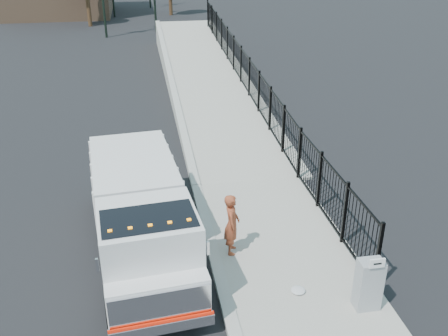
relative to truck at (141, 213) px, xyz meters
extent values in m
plane|color=black|center=(1.83, -0.43, -1.34)|extent=(120.00, 120.00, 0.00)
cube|color=#9E998E|center=(3.75, -2.43, -1.28)|extent=(3.55, 12.00, 0.12)
cube|color=#ADAAA3|center=(1.83, -2.43, -1.26)|extent=(0.30, 12.00, 0.16)
cube|color=#9E998E|center=(3.95, 15.57, -1.34)|extent=(3.95, 24.06, 3.19)
cube|color=black|center=(5.38, 11.57, -0.44)|extent=(0.10, 28.00, 1.80)
cube|color=black|center=(-0.03, 0.35, -0.83)|extent=(1.50, 6.27, 0.20)
cube|color=silver|center=(0.17, -1.74, 0.08)|extent=(2.33, 2.20, 1.83)
cube|color=silver|center=(0.27, -2.88, -0.38)|extent=(2.20, 0.84, 0.91)
cube|color=silver|center=(0.31, -3.22, -0.38)|extent=(2.10, 0.27, 0.78)
cube|color=silver|center=(0.31, -3.29, -0.83)|extent=(2.20, 0.37, 0.26)
cube|color=red|center=(0.31, -3.29, -0.70)|extent=(2.19, 0.25, 0.05)
cube|color=black|center=(0.19, -1.97, 0.63)|extent=(2.11, 1.37, 0.78)
cube|color=silver|center=(-0.15, 1.53, 0.08)|extent=(2.55, 4.03, 1.55)
cube|color=silver|center=(-0.88, -2.76, 0.49)|extent=(0.06, 0.06, 0.32)
cube|color=silver|center=(1.39, -2.54, 0.49)|extent=(0.06, 0.06, 0.32)
cube|color=orange|center=(-0.60, -2.37, 1.01)|extent=(0.10, 0.08, 0.05)
cube|color=orange|center=(-0.19, -2.33, 1.01)|extent=(0.10, 0.08, 0.05)
cube|color=orange|center=(0.22, -2.29, 1.01)|extent=(0.10, 0.08, 0.05)
cube|color=orange|center=(0.63, -2.25, 1.01)|extent=(0.10, 0.08, 0.05)
cube|color=orange|center=(1.04, -2.21, 1.01)|extent=(0.10, 0.08, 0.05)
cylinder|color=black|center=(-0.73, -2.47, -0.88)|extent=(0.38, 0.94, 0.91)
cylinder|color=black|center=(1.18, -2.29, -0.88)|extent=(0.38, 0.94, 0.91)
cylinder|color=black|center=(-1.15, 1.98, -0.88)|extent=(0.38, 0.94, 0.91)
cylinder|color=black|center=(0.76, 2.17, -0.88)|extent=(0.38, 0.94, 0.91)
cylinder|color=black|center=(-1.25, 2.98, -0.88)|extent=(0.38, 0.94, 0.91)
cylinder|color=black|center=(0.66, 3.17, -0.88)|extent=(0.38, 0.94, 0.91)
imported|color=#954025|center=(2.31, -0.36, -0.37)|extent=(0.52, 0.69, 1.70)
cube|color=gray|center=(4.93, -3.00, -0.59)|extent=(0.55, 0.40, 1.25)
cube|color=white|center=(4.93, -3.22, 0.14)|extent=(0.35, 0.04, 0.22)
ellipsoid|color=silver|center=(3.57, -2.25, -1.17)|extent=(0.35, 0.35, 0.09)
cylinder|color=#382314|center=(-3.80, 35.88, 0.26)|extent=(0.36, 0.36, 3.20)
camera|label=1|loc=(0.24, -11.22, 6.58)|focal=40.00mm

